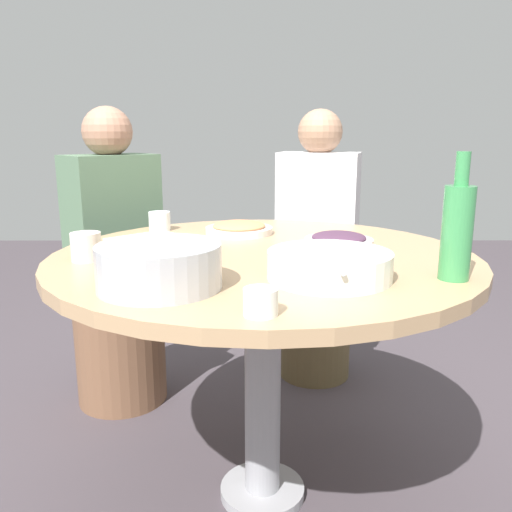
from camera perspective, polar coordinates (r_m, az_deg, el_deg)
The scene contains 15 objects.
ground at distance 1.81m, azimuth 0.69°, elevation -24.42°, with size 8.00×8.00×0.00m, color #443C41.
round_dining_table at distance 1.49m, azimuth 0.77°, elevation -3.29°, with size 1.18×1.18×0.77m.
rice_bowl at distance 1.15m, azimuth -10.46°, elevation -0.99°, with size 0.27×0.27×0.11m.
soup_bowl at distance 1.22m, azimuth 7.95°, elevation -1.08°, with size 0.32×0.29×0.06m.
dish_noodles at distance 1.57m, azimuth -9.70°, elevation 1.51°, with size 0.23×0.23×0.04m.
dish_shrimp at distance 1.76m, azimuth -1.85°, elevation 3.04°, with size 0.22×0.22×0.04m.
dish_eggplant at distance 1.57m, azimuth 8.96°, elevation 1.70°, with size 0.20×0.20×0.04m.
green_bottle at distance 1.27m, azimuth 20.97°, elevation 2.72°, with size 0.07×0.07×0.29m.
tea_cup_near at distance 0.97m, azimuth 0.51°, elevation -4.99°, with size 0.06×0.06×0.05m, color white.
tea_cup_far at distance 1.45m, azimuth -17.94°, elevation 0.97°, with size 0.08×0.08×0.07m, color silver.
tea_cup_side at distance 1.84m, azimuth -10.41°, elevation 3.74°, with size 0.07×0.07×0.06m, color white.
stool_for_diner_left at distance 2.46m, azimuth 6.40°, elevation -7.86°, with size 0.32×0.32×0.44m, color brown.
diner_left at distance 2.33m, azimuth 6.74°, elevation 4.64°, with size 0.42×0.40×0.76m.
stool_for_diner_right at distance 2.30m, azimuth -14.44°, elevation -9.77°, with size 0.36×0.36×0.44m, color brown.
diner_right at distance 2.15m, azimuth -15.25°, elevation 3.59°, with size 0.47×0.47×0.76m.
Camera 1 is at (-1.43, 0.02, 1.10)m, focal length 36.90 mm.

